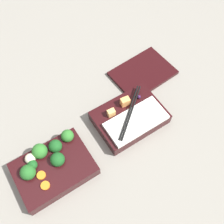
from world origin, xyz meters
name	(u,v)px	position (x,y,z in m)	size (l,w,h in m)	color
ground_plane	(98,146)	(0.00, 0.00, 0.00)	(3.00, 3.00, 0.00)	gray
bento_tray_vegetable	(52,165)	(-0.14, 0.01, 0.03)	(0.21, 0.15, 0.07)	black
bento_tray_rice	(130,118)	(0.13, 0.02, 0.02)	(0.21, 0.15, 0.07)	black
bento_lid	(143,73)	(0.27, 0.15, 0.01)	(0.20, 0.15, 0.01)	black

